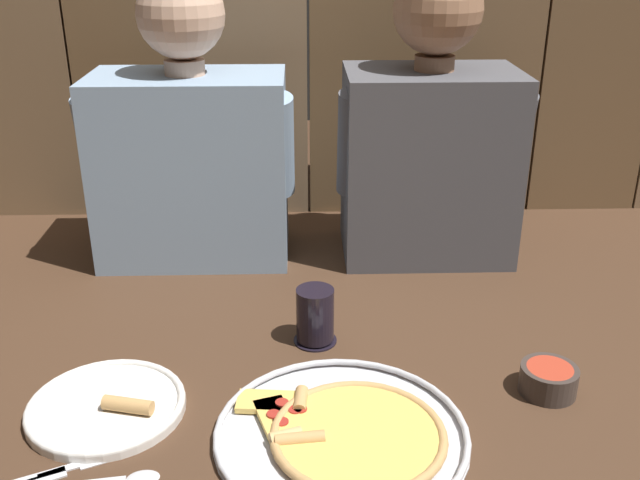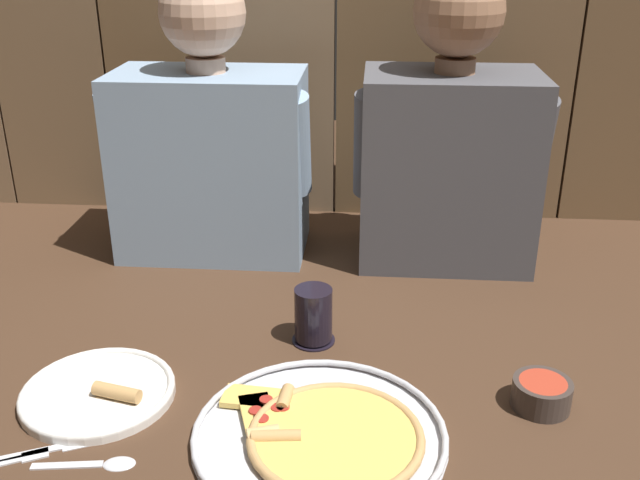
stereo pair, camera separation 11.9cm
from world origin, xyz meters
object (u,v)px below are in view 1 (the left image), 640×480
diner_left (190,138)px  diner_right (430,131)px  pizza_tray (345,433)px  dinner_plate (107,406)px  drinking_glass (314,316)px  dipping_bowl (549,378)px

diner_left → diner_right: size_ratio=0.98×
pizza_tray → diner_left: size_ratio=0.60×
dinner_plate → diner_left: bearing=83.4°
pizza_tray → dinner_plate: 0.36m
drinking_glass → diner_left: (-0.25, 0.38, 0.21)m
drinking_glass → diner_left: size_ratio=0.17×
dinner_plate → dipping_bowl: dipping_bowl is taller
pizza_tray → drinking_glass: drinking_glass is taller
dipping_bowl → diner_left: (-0.61, 0.54, 0.24)m
drinking_glass → dipping_bowl: drinking_glass is taller
diner_right → dinner_plate: bearing=-135.0°
drinking_glass → dipping_bowl: (0.36, -0.16, -0.02)m
dipping_bowl → diner_left: size_ratio=0.15×
diner_left → drinking_glass: bearing=-56.7°
pizza_tray → drinking_glass: size_ratio=3.60×
dinner_plate → dipping_bowl: 0.67m
pizza_tray → dinner_plate: bearing=168.2°
pizza_tray → drinking_glass: bearing=98.1°
dinner_plate → diner_right: (0.56, 0.56, 0.26)m
diner_left → diner_right: diner_right is taller
pizza_tray → diner_right: 0.72m
dipping_bowl → diner_left: diner_left is taller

